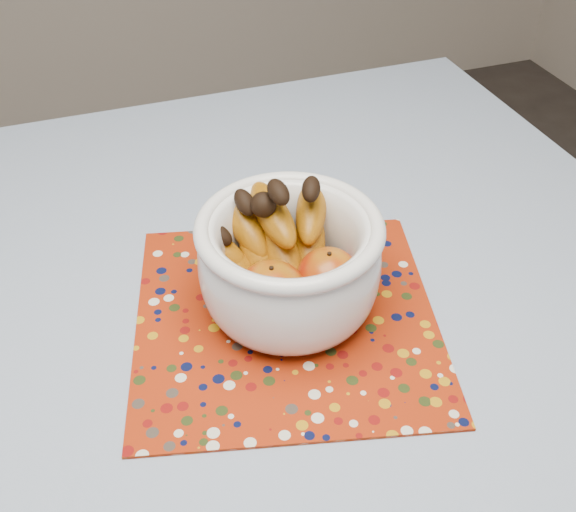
{
  "coord_description": "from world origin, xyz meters",
  "views": [
    {
      "loc": [
        -0.07,
        -0.45,
        1.32
      ],
      "look_at": [
        0.12,
        0.1,
        0.84
      ],
      "focal_mm": 42.0,
      "sensor_mm": 36.0,
      "label": 1
    }
  ],
  "objects": [
    {
      "name": "table",
      "position": [
        0.0,
        0.0,
        0.67
      ],
      "size": [
        1.2,
        1.2,
        0.75
      ],
      "color": "brown",
      "rests_on": "ground"
    },
    {
      "name": "tablecloth",
      "position": [
        0.0,
        0.0,
        0.76
      ],
      "size": [
        1.32,
        1.32,
        0.01
      ],
      "primitive_type": "cube",
      "color": "slate",
      "rests_on": "table"
    },
    {
      "name": "placemat",
      "position": [
        0.11,
        0.07,
        0.76
      ],
      "size": [
        0.42,
        0.42,
        0.0
      ],
      "primitive_type": "cube",
      "rotation": [
        0.0,
        0.0,
        -0.25
      ],
      "color": "maroon",
      "rests_on": "tablecloth"
    },
    {
      "name": "fruit_bowl",
      "position": [
        0.12,
        0.1,
        0.84
      ],
      "size": [
        0.23,
        0.21,
        0.17
      ],
      "color": "white",
      "rests_on": "placemat"
    }
  ]
}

